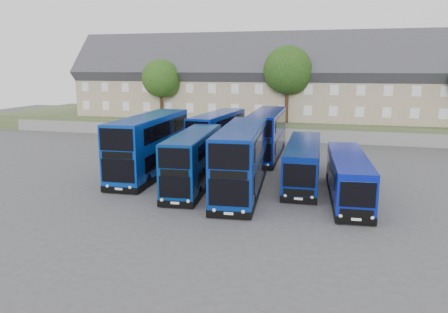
% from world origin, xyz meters
% --- Properties ---
extents(ground, '(120.00, 120.00, 0.00)m').
position_xyz_m(ground, '(0.00, 0.00, 0.00)').
color(ground, '#47484C').
rests_on(ground, ground).
extents(retaining_wall, '(70.00, 0.40, 1.50)m').
position_xyz_m(retaining_wall, '(0.00, 24.00, 0.75)').
color(retaining_wall, slate).
rests_on(retaining_wall, ground).
extents(earth_bank, '(80.00, 20.00, 2.00)m').
position_xyz_m(earth_bank, '(0.00, 34.00, 1.00)').
color(earth_bank, '#44542F').
rests_on(earth_bank, ground).
extents(terrace_row, '(66.00, 10.40, 11.20)m').
position_xyz_m(terrace_row, '(6.00, 30.00, 6.60)').
color(terrace_row, '#9C8D6E').
rests_on(terrace_row, earth_bank).
extents(dd_front_left, '(3.24, 12.14, 4.79)m').
position_xyz_m(dd_front_left, '(-6.68, 4.87, 2.35)').
color(dd_front_left, '#08349C').
rests_on(dd_front_left, ground).
extents(dd_front_mid, '(3.18, 10.25, 4.01)m').
position_xyz_m(dd_front_mid, '(-1.96, 1.88, 1.97)').
color(dd_front_mid, navy).
rests_on(dd_front_mid, ground).
extents(dd_front_right, '(3.68, 11.85, 4.64)m').
position_xyz_m(dd_front_right, '(1.68, 1.58, 2.28)').
color(dd_front_right, navy).
rests_on(dd_front_right, ground).
extents(dd_rear_left, '(3.21, 10.87, 4.26)m').
position_xyz_m(dd_rear_left, '(-3.25, 13.16, 2.09)').
color(dd_rear_left, '#082999').
rests_on(dd_rear_left, ground).
extents(dd_rear_right, '(2.95, 11.42, 4.51)m').
position_xyz_m(dd_rear_right, '(1.48, 13.92, 2.21)').
color(dd_rear_right, navy).
rests_on(dd_rear_right, ground).
extents(coach_east_a, '(2.77, 11.42, 3.10)m').
position_xyz_m(coach_east_a, '(5.64, 5.35, 1.52)').
color(coach_east_a, navy).
rests_on(coach_east_a, ground).
extents(coach_east_b, '(3.07, 10.89, 2.94)m').
position_xyz_m(coach_east_b, '(8.89, 1.95, 1.44)').
color(coach_east_b, '#0819A0').
rests_on(coach_east_b, ground).
extents(tree_west, '(4.80, 4.80, 7.65)m').
position_xyz_m(tree_west, '(-13.85, 25.10, 7.05)').
color(tree_west, '#382314').
rests_on(tree_west, earth_bank).
extents(tree_mid, '(5.76, 5.76, 9.18)m').
position_xyz_m(tree_mid, '(2.15, 25.60, 8.07)').
color(tree_mid, '#382314').
rests_on(tree_mid, earth_bank).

